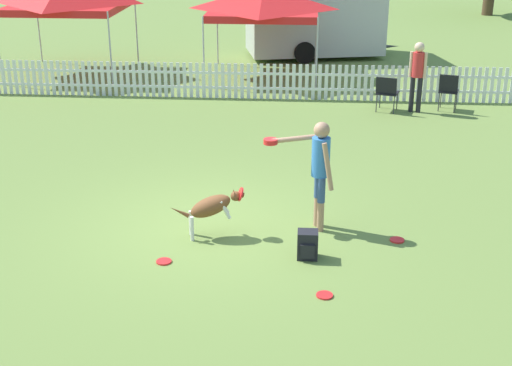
{
  "coord_description": "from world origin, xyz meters",
  "views": [
    {
      "loc": [
        1.5,
        -10.15,
        4.77
      ],
      "look_at": [
        0.78,
        -0.2,
        0.83
      ],
      "focal_mm": 50.0,
      "sensor_mm": 36.0,
      "label": 1
    }
  ],
  "objects_px": {
    "frisbee_midfield": "(325,295)",
    "backpack_on_grass": "(308,245)",
    "canopy_tent_main": "(264,1)",
    "equipment_trailer": "(315,14)",
    "folding_chair_center": "(387,91)",
    "leaping_dog": "(212,206)",
    "frisbee_near_dog": "(164,261)",
    "frisbee_near_handler": "(397,240)",
    "handler_person": "(318,163)",
    "folding_chair_blue_left": "(449,89)",
    "spectator_standing": "(418,70)"
  },
  "relations": [
    {
      "from": "leaping_dog",
      "to": "backpack_on_grass",
      "type": "height_order",
      "value": "leaping_dog"
    },
    {
      "from": "folding_chair_center",
      "to": "backpack_on_grass",
      "type": "bearing_deg",
      "value": 93.27
    },
    {
      "from": "leaping_dog",
      "to": "frisbee_midfield",
      "type": "bearing_deg",
      "value": 31.25
    },
    {
      "from": "frisbee_midfield",
      "to": "backpack_on_grass",
      "type": "distance_m",
      "value": 1.1
    },
    {
      "from": "frisbee_midfield",
      "to": "equipment_trailer",
      "type": "bearing_deg",
      "value": 90.37
    },
    {
      "from": "folding_chair_center",
      "to": "frisbee_midfield",
      "type": "bearing_deg",
      "value": 96.25
    },
    {
      "from": "frisbee_near_handler",
      "to": "folding_chair_blue_left",
      "type": "xyz_separation_m",
      "value": [
        2.01,
        7.34,
        0.55
      ]
    },
    {
      "from": "leaping_dog",
      "to": "frisbee_near_dog",
      "type": "bearing_deg",
      "value": -46.48
    },
    {
      "from": "handler_person",
      "to": "canopy_tent_main",
      "type": "relative_size",
      "value": 0.56
    },
    {
      "from": "folding_chair_center",
      "to": "spectator_standing",
      "type": "bearing_deg",
      "value": -160.11
    },
    {
      "from": "leaping_dog",
      "to": "frisbee_near_handler",
      "type": "xyz_separation_m",
      "value": [
        2.81,
        0.03,
        -0.48
      ]
    },
    {
      "from": "frisbee_near_dog",
      "to": "canopy_tent_main",
      "type": "bearing_deg",
      "value": 86.68
    },
    {
      "from": "folding_chair_blue_left",
      "to": "backpack_on_grass",
      "type": "bearing_deg",
      "value": 83.86
    },
    {
      "from": "folding_chair_center",
      "to": "spectator_standing",
      "type": "relative_size",
      "value": 0.52
    },
    {
      "from": "backpack_on_grass",
      "to": "folding_chair_center",
      "type": "xyz_separation_m",
      "value": [
        1.87,
        7.82,
        0.32
      ]
    },
    {
      "from": "frisbee_near_handler",
      "to": "equipment_trailer",
      "type": "bearing_deg",
      "value": 95.07
    },
    {
      "from": "frisbee_midfield",
      "to": "canopy_tent_main",
      "type": "bearing_deg",
      "value": 97.19
    },
    {
      "from": "frisbee_near_dog",
      "to": "canopy_tent_main",
      "type": "xyz_separation_m",
      "value": [
        0.68,
        11.76,
        2.13
      ]
    },
    {
      "from": "backpack_on_grass",
      "to": "spectator_standing",
      "type": "relative_size",
      "value": 0.24
    },
    {
      "from": "leaping_dog",
      "to": "frisbee_near_handler",
      "type": "distance_m",
      "value": 2.85
    },
    {
      "from": "frisbee_midfield",
      "to": "backpack_on_grass",
      "type": "height_order",
      "value": "backpack_on_grass"
    },
    {
      "from": "spectator_standing",
      "to": "equipment_trailer",
      "type": "distance_m",
      "value": 7.03
    },
    {
      "from": "folding_chair_blue_left",
      "to": "spectator_standing",
      "type": "bearing_deg",
      "value": 26.18
    },
    {
      "from": "frisbee_midfield",
      "to": "folding_chair_center",
      "type": "height_order",
      "value": "folding_chair_center"
    },
    {
      "from": "canopy_tent_main",
      "to": "spectator_standing",
      "type": "xyz_separation_m",
      "value": [
        3.91,
        -3.61,
        -1.11
      ]
    },
    {
      "from": "equipment_trailer",
      "to": "frisbee_near_handler",
      "type": "bearing_deg",
      "value": -97.25
    },
    {
      "from": "frisbee_near_handler",
      "to": "equipment_trailer",
      "type": "height_order",
      "value": "equipment_trailer"
    },
    {
      "from": "leaping_dog",
      "to": "spectator_standing",
      "type": "xyz_separation_m",
      "value": [
        4.02,
        7.24,
        0.54
      ]
    },
    {
      "from": "folding_chair_blue_left",
      "to": "spectator_standing",
      "type": "height_order",
      "value": "spectator_standing"
    },
    {
      "from": "frisbee_near_handler",
      "to": "equipment_trailer",
      "type": "xyz_separation_m",
      "value": [
        -1.22,
        13.8,
        1.38
      ]
    },
    {
      "from": "handler_person",
      "to": "folding_chair_center",
      "type": "bearing_deg",
      "value": -28.26
    },
    {
      "from": "folding_chair_blue_left",
      "to": "spectator_standing",
      "type": "xyz_separation_m",
      "value": [
        -0.8,
        -0.13,
        0.48
      ]
    },
    {
      "from": "equipment_trailer",
      "to": "frisbee_midfield",
      "type": "bearing_deg",
      "value": -101.94
    },
    {
      "from": "handler_person",
      "to": "folding_chair_blue_left",
      "type": "distance_m",
      "value": 7.7
    },
    {
      "from": "handler_person",
      "to": "frisbee_near_handler",
      "type": "distance_m",
      "value": 1.67
    },
    {
      "from": "frisbee_near_dog",
      "to": "folding_chair_blue_left",
      "type": "bearing_deg",
      "value": 56.9
    },
    {
      "from": "folding_chair_center",
      "to": "canopy_tent_main",
      "type": "relative_size",
      "value": 0.28
    },
    {
      "from": "leaping_dog",
      "to": "spectator_standing",
      "type": "relative_size",
      "value": 0.67
    },
    {
      "from": "frisbee_near_dog",
      "to": "spectator_standing",
      "type": "height_order",
      "value": "spectator_standing"
    },
    {
      "from": "backpack_on_grass",
      "to": "folding_chair_center",
      "type": "height_order",
      "value": "folding_chair_center"
    },
    {
      "from": "frisbee_near_handler",
      "to": "leaping_dog",
      "type": "bearing_deg",
      "value": -179.34
    },
    {
      "from": "folding_chair_center",
      "to": "canopy_tent_main",
      "type": "distance_m",
      "value": 5.13
    },
    {
      "from": "frisbee_midfield",
      "to": "spectator_standing",
      "type": "bearing_deg",
      "value": 75.34
    },
    {
      "from": "frisbee_midfield",
      "to": "folding_chair_blue_left",
      "type": "distance_m",
      "value": 9.59
    },
    {
      "from": "frisbee_near_handler",
      "to": "folding_chair_blue_left",
      "type": "height_order",
      "value": "folding_chair_blue_left"
    },
    {
      "from": "leaping_dog",
      "to": "equipment_trailer",
      "type": "relative_size",
      "value": 0.22
    },
    {
      "from": "canopy_tent_main",
      "to": "equipment_trailer",
      "type": "xyz_separation_m",
      "value": [
        1.48,
        2.98,
        -0.75
      ]
    },
    {
      "from": "handler_person",
      "to": "folding_chair_blue_left",
      "type": "height_order",
      "value": "handler_person"
    },
    {
      "from": "frisbee_near_handler",
      "to": "frisbee_near_dog",
      "type": "distance_m",
      "value": 3.51
    },
    {
      "from": "spectator_standing",
      "to": "equipment_trailer",
      "type": "height_order",
      "value": "equipment_trailer"
    }
  ]
}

